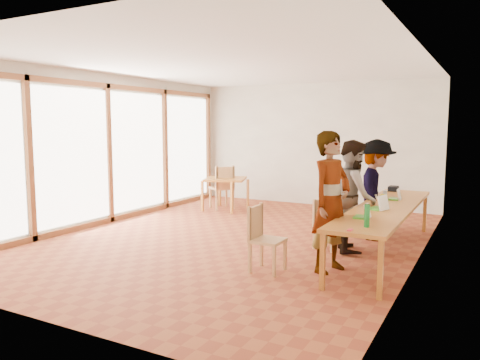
% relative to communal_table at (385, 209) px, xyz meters
% --- Properties ---
extents(ground, '(8.00, 8.00, 0.00)m').
position_rel_communal_table_xyz_m(ground, '(-2.50, -0.15, -0.70)').
color(ground, brown).
rests_on(ground, ground).
extents(wall_back, '(6.00, 0.10, 3.00)m').
position_rel_communal_table_xyz_m(wall_back, '(-2.50, 3.85, 0.80)').
color(wall_back, silver).
rests_on(wall_back, ground).
extents(wall_front, '(6.00, 0.10, 3.00)m').
position_rel_communal_table_xyz_m(wall_front, '(-2.50, -4.15, 0.80)').
color(wall_front, silver).
rests_on(wall_front, ground).
extents(wall_right, '(0.10, 8.00, 3.00)m').
position_rel_communal_table_xyz_m(wall_right, '(0.50, -0.15, 0.80)').
color(wall_right, silver).
rests_on(wall_right, ground).
extents(window_wall, '(0.10, 8.00, 3.00)m').
position_rel_communal_table_xyz_m(window_wall, '(-5.46, -0.15, 0.80)').
color(window_wall, white).
rests_on(window_wall, ground).
extents(ceiling, '(6.00, 8.00, 0.04)m').
position_rel_communal_table_xyz_m(ceiling, '(-2.50, -0.15, 2.32)').
color(ceiling, white).
rests_on(ceiling, wall_back).
extents(communal_table, '(0.80, 4.00, 0.75)m').
position_rel_communal_table_xyz_m(communal_table, '(0.00, 0.00, 0.00)').
color(communal_table, '#C2732B').
rests_on(communal_table, ground).
extents(side_table, '(0.90, 0.90, 0.75)m').
position_rel_communal_table_xyz_m(side_table, '(-4.06, 2.15, -0.03)').
color(side_table, '#C2732B').
rests_on(side_table, ground).
extents(chair_near, '(0.42, 0.42, 0.48)m').
position_rel_communal_table_xyz_m(chair_near, '(-1.32, -1.60, -0.15)').
color(chair_near, tan).
rests_on(chair_near, ground).
extents(chair_mid, '(0.45, 0.45, 0.43)m').
position_rel_communal_table_xyz_m(chair_mid, '(-0.94, -0.07, -0.21)').
color(chair_mid, tan).
rests_on(chair_mid, ground).
extents(chair_far, '(0.51, 0.51, 0.45)m').
position_rel_communal_table_xyz_m(chair_far, '(-1.17, 1.14, -0.18)').
color(chair_far, tan).
rests_on(chair_far, ground).
extents(chair_empty, '(0.52, 0.52, 0.45)m').
position_rel_communal_table_xyz_m(chair_empty, '(-0.97, 1.46, -0.19)').
color(chair_empty, tan).
rests_on(chair_empty, ground).
extents(chair_spare, '(0.67, 0.67, 0.55)m').
position_rel_communal_table_xyz_m(chair_spare, '(-4.14, 2.18, -0.07)').
color(chair_spare, tan).
rests_on(chair_spare, ground).
extents(person_near, '(0.65, 0.80, 1.90)m').
position_rel_communal_table_xyz_m(person_near, '(-0.49, -1.16, 0.25)').
color(person_near, gray).
rests_on(person_near, ground).
extents(person_mid, '(0.94, 1.04, 1.75)m').
position_rel_communal_table_xyz_m(person_mid, '(-0.51, 0.02, 0.17)').
color(person_mid, gray).
rests_on(person_mid, ground).
extents(person_far, '(0.84, 1.22, 1.74)m').
position_rel_communal_table_xyz_m(person_far, '(-0.35, 0.92, 0.17)').
color(person_far, gray).
rests_on(person_far, ground).
extents(laptop_near, '(0.21, 0.24, 0.20)m').
position_rel_communal_table_xyz_m(laptop_near, '(-0.07, -1.06, 0.10)').
color(laptop_near, green).
rests_on(laptop_near, communal_table).
extents(laptop_mid, '(0.29, 0.31, 0.22)m').
position_rel_communal_table_xyz_m(laptop_mid, '(-0.01, -0.34, 0.11)').
color(laptop_mid, green).
rests_on(laptop_mid, communal_table).
extents(laptop_far, '(0.20, 0.23, 0.18)m').
position_rel_communal_table_xyz_m(laptop_far, '(0.03, 0.73, 0.10)').
color(laptop_far, green).
rests_on(laptop_far, communal_table).
extents(yellow_mug, '(0.16, 0.16, 0.09)m').
position_rel_communal_table_xyz_m(yellow_mug, '(-0.15, 0.58, 0.09)').
color(yellow_mug, yellow).
rests_on(yellow_mug, communal_table).
extents(green_bottle, '(0.07, 0.07, 0.28)m').
position_rel_communal_table_xyz_m(green_bottle, '(0.09, -1.60, 0.19)').
color(green_bottle, '#17762B').
rests_on(green_bottle, communal_table).
extents(clear_glass, '(0.07, 0.07, 0.09)m').
position_rel_communal_table_xyz_m(clear_glass, '(-0.23, 1.13, 0.09)').
color(clear_glass, silver).
rests_on(clear_glass, communal_table).
extents(condiment_cup, '(0.08, 0.08, 0.06)m').
position_rel_communal_table_xyz_m(condiment_cup, '(-0.33, 0.74, 0.08)').
color(condiment_cup, white).
rests_on(condiment_cup, communal_table).
extents(pink_phone, '(0.05, 0.10, 0.01)m').
position_rel_communal_table_xyz_m(pink_phone, '(-0.04, -1.87, 0.05)').
color(pink_phone, '#E93449').
rests_on(pink_phone, communal_table).
extents(black_pouch, '(0.16, 0.26, 0.09)m').
position_rel_communal_table_xyz_m(black_pouch, '(-0.21, 1.77, 0.09)').
color(black_pouch, black).
rests_on(black_pouch, communal_table).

